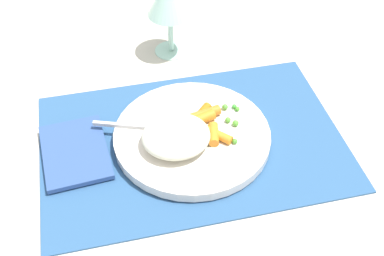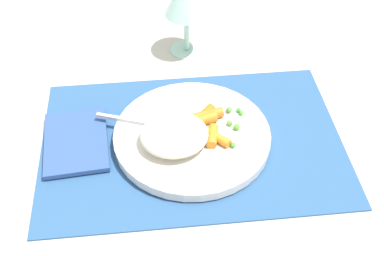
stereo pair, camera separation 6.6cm
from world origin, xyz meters
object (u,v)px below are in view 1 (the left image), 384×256
Objects in this scene: plate at (192,136)px; fork at (169,129)px; napkin at (75,152)px; carrot_portion at (206,122)px; rice_mound at (176,136)px.

plate is 0.04m from fork.
plate reaches higher than napkin.
napkin is at bearing 176.46° from plate.
napkin is (-0.15, -0.00, -0.01)m from fork.
carrot_portion is at bearing -0.33° from napkin.
carrot_portion is 0.69× the size of napkin.
napkin is (-0.18, 0.01, -0.00)m from plate.
rice_mound is 0.03m from fork.
rice_mound reaches higher than napkin.
rice_mound is 0.06m from carrot_portion.
napkin is at bearing 179.67° from carrot_portion.
fork is (-0.06, 0.00, -0.00)m from carrot_portion.
carrot_portion is at bearing -2.01° from fork.
carrot_portion is 0.48× the size of fork.
plate is 0.18m from napkin.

